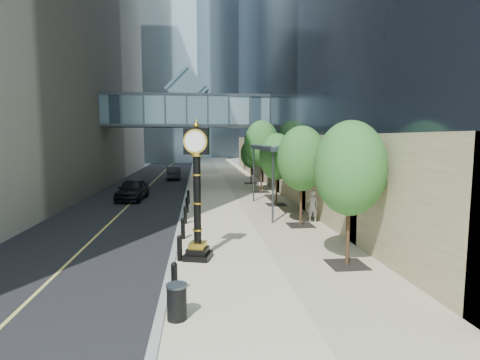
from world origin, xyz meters
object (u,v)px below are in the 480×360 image
trash_bin (177,303)px  car_far (173,173)px  pedestrian (312,206)px  car_near (132,189)px  street_clock (197,201)px

trash_bin → car_far: (-2.39, 34.95, 0.24)m
pedestrian → car_near: 14.93m
street_clock → pedestrian: 8.90m
pedestrian → car_near: (-11.63, 9.37, -0.14)m
pedestrian → car_far: (-9.42, 24.04, -0.23)m
trash_bin → pedestrian: 12.99m
car_near → car_far: size_ratio=1.08×
trash_bin → pedestrian: (7.03, 10.91, 0.47)m
street_clock → trash_bin: (-0.54, -4.99, -1.88)m
car_far → street_clock: bearing=90.3°
street_clock → car_near: street_clock is taller
trash_bin → car_near: size_ratio=0.19×
trash_bin → car_far: car_far is taller
street_clock → pedestrian: bearing=57.9°
pedestrian → street_clock: bearing=41.4°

